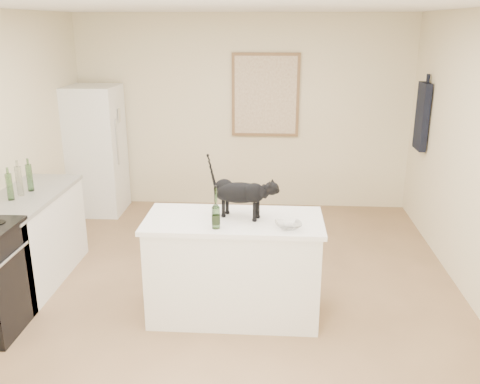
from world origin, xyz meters
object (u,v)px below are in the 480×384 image
fridge (95,150)px  glass_bowl (288,225)px  black_cat (240,195)px  wine_bottle (216,210)px

fridge → glass_bowl: size_ratio=8.11×
glass_bowl → fridge: bearing=132.4°
fridge → glass_bowl: 3.71m
fridge → glass_bowl: fridge is taller
black_cat → wine_bottle: (-0.17, -0.26, -0.04)m
fridge → glass_bowl: (2.50, -2.74, 0.08)m
fridge → wine_bottle: (1.93, -2.77, 0.21)m
black_cat → wine_bottle: bearing=-106.0°
glass_bowl → wine_bottle: bearing=-176.9°
fridge → glass_bowl: bearing=-47.6°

